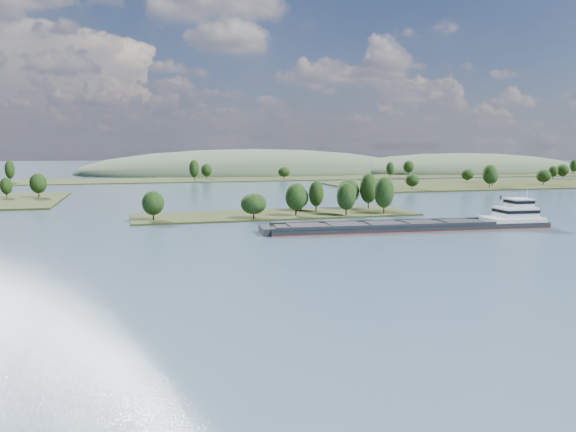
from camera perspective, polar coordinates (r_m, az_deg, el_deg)
name	(u,v)px	position (r m, az deg, el deg)	size (l,w,h in m)	color
ground	(334,243)	(143.00, 4.73, -2.74)	(1800.00, 1800.00, 0.00)	#3A4D64
tree_island	(297,204)	(200.28, 0.93, 1.25)	(100.00, 30.11, 14.96)	#242D14
right_bank	(566,182)	(419.78, 26.42, 3.15)	(320.00, 90.00, 14.88)	#242D14
back_shoreline	(212,179)	(416.39, -7.73, 3.75)	(900.00, 60.00, 15.92)	#242D14
hill_east	(461,172)	(573.15, 17.17, 4.33)	(260.00, 140.00, 36.00)	#3A4B34
hill_west	(254,173)	(524.18, -3.52, 4.40)	(320.00, 160.00, 44.00)	#3A4B34
cargo_barge	(428,224)	(170.96, 14.01, -0.81)	(87.65, 17.13, 11.78)	black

